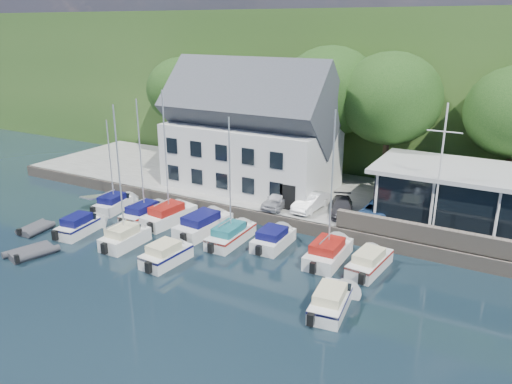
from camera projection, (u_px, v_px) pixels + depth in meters
ground at (214, 300)px, 27.89m from camera, size 180.00×180.00×0.00m
quay at (329, 200)px, 42.19m from camera, size 60.00×13.00×1.00m
quay_face at (297, 226)px, 36.82m from camera, size 60.00×0.30×1.00m
hillside at (438, 69)px, 76.57m from camera, size 160.00×75.00×16.00m
field_patch at (508, 14)px, 76.86m from camera, size 50.00×30.00×0.30m
harbor_building at (251, 137)px, 43.06m from camera, size 14.40×8.20×8.70m
club_pavilion at (470, 198)px, 35.04m from camera, size 13.20×7.20×4.10m
seawall at (474, 243)px, 31.24m from camera, size 18.00×0.50×1.20m
gangway at (113, 203)px, 42.98m from camera, size 1.20×6.00×1.40m
car_silver at (279, 199)px, 38.97m from camera, size 1.60×3.77×1.27m
car_white at (311, 202)px, 38.38m from camera, size 1.70×4.08×1.31m
car_dgrey at (342, 207)px, 37.57m from camera, size 2.84×4.24×1.14m
car_blue at (376, 211)px, 36.38m from camera, size 1.85×4.07×1.36m
flagpole at (440, 173)px, 32.14m from camera, size 2.17×0.20×9.03m
tree_0 at (184, 107)px, 53.17m from camera, size 7.64×7.64×10.44m
tree_1 at (231, 113)px, 50.56m from camera, size 7.40×7.40×10.12m
tree_2 at (329, 114)px, 44.53m from camera, size 8.74×8.74×11.94m
tree_3 at (388, 122)px, 41.82m from camera, size 8.49×8.49×11.61m
boat_r1_0 at (110, 161)px, 40.02m from camera, size 2.64×5.60×8.43m
boat_r1_1 at (141, 167)px, 37.97m from camera, size 2.08×6.44×8.53m
boat_r1_2 at (166, 164)px, 37.20m from camera, size 2.63×6.89×9.45m
boat_r1_3 at (203, 223)px, 36.68m from camera, size 2.66×7.17×1.54m
boat_r1_4 at (230, 185)px, 33.89m from camera, size 2.00×6.45×8.52m
boat_r1_5 at (273, 237)px, 34.39m from camera, size 2.12×5.38×1.36m
boat_r1_6 at (331, 195)px, 31.06m from camera, size 2.26×6.40×9.01m
boat_r1_7 at (370, 260)px, 30.99m from camera, size 2.30×5.97×1.41m
boat_r2_0 at (80, 224)px, 36.52m from camera, size 2.34×5.52×1.46m
boat_r2_1 at (120, 182)px, 33.19m from camera, size 1.94×5.09×9.31m
boat_r2_2 at (166, 253)px, 31.93m from camera, size 2.23×5.06×1.47m
boat_r2_4 at (331, 298)px, 26.71m from camera, size 2.51×5.86×1.36m
dinghy_0 at (36, 227)px, 36.97m from camera, size 1.90×2.87×0.63m
dinghy_1 at (31, 251)px, 33.07m from camera, size 2.67×3.47×0.71m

